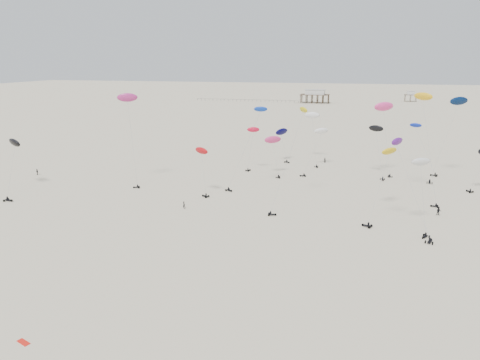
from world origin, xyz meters
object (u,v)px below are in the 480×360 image
(pavilion_small, at_px, (411,97))
(rig_4, at_px, (313,122))
(spectator_0, at_px, (184,208))
(rig_0, at_px, (378,141))
(pavilion_main, at_px, (315,97))
(rig_9, at_px, (425,114))

(pavilion_small, bearing_deg, rig_4, -102.28)
(spectator_0, bearing_deg, rig_0, -93.94)
(pavilion_small, bearing_deg, spectator_0, -103.88)
(pavilion_main, xyz_separation_m, rig_0, (38.56, -222.33, 5.74))
(rig_0, bearing_deg, pavilion_main, -86.40)
(pavilion_main, height_order, rig_4, rig_4)
(pavilion_main, distance_m, rig_0, 225.72)
(pavilion_main, height_order, rig_9, rig_9)
(rig_9, bearing_deg, pavilion_small, 0.00)
(pavilion_main, relative_size, rig_4, 1.13)
(pavilion_small, xyz_separation_m, spectator_0, (-72.36, -292.80, -3.49))
(spectator_0, bearing_deg, pavilion_main, -49.13)
(pavilion_main, bearing_deg, rig_4, -84.67)
(spectator_0, bearing_deg, rig_9, -113.89)
(rig_9, xyz_separation_m, spectator_0, (-50.21, -23.13, -19.32))
(pavilion_main, bearing_deg, spectator_0, -90.52)
(pavilion_main, relative_size, rig_0, 1.48)
(pavilion_small, distance_m, rig_4, 239.77)
(rig_4, distance_m, rig_9, 46.28)
(rig_0, bearing_deg, pavilion_small, -103.34)
(pavilion_small, xyz_separation_m, rig_9, (-22.16, -269.67, 15.83))
(rig_0, distance_m, spectator_0, 58.41)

